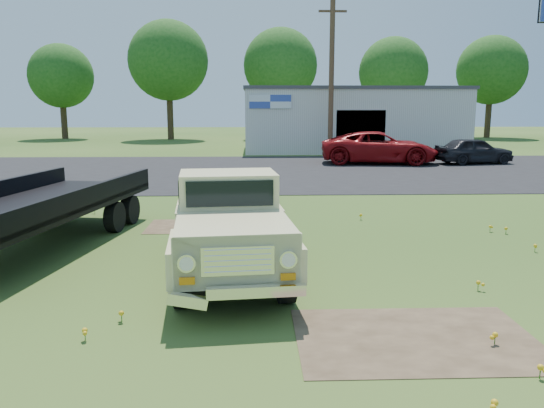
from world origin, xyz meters
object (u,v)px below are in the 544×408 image
Objects in this scene: vintage_pickup_truck at (229,223)px; flatbed_trailer at (31,200)px; dark_sedan at (474,151)px; red_pickup at (379,148)px.

flatbed_trailer is at bearing 149.69° from vintage_pickup_truck.
vintage_pickup_truck reaches higher than dark_sedan.
flatbed_trailer is 22.46m from dark_sedan.
dark_sedan is at bearing 55.12° from flatbed_trailer.
vintage_pickup_truck reaches higher than red_pickup.
red_pickup is (10.99, 16.23, -0.19)m from flatbed_trailer.
red_pickup reaches higher than dark_sedan.
red_pickup is at bearing 65.80° from flatbed_trailer.
dark_sedan is (11.71, 17.83, -0.22)m from vintage_pickup_truck.
red_pickup is at bearing 63.57° from vintage_pickup_truck.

